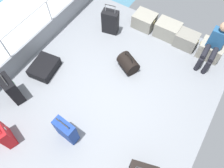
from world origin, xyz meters
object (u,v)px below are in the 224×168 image
at_px(cargo_crate_1, 167,30).
at_px(passenger_seated, 214,44).
at_px(suitcase_3, 110,22).
at_px(suitcase_1, 11,89).
at_px(cargo_crate_3, 210,50).
at_px(suitcase_2, 44,67).
at_px(suitcase_0, 3,134).
at_px(cargo_crate_0, 144,20).
at_px(duffel_bag, 128,63).
at_px(cargo_crate_2, 186,40).
at_px(suitcase_4, 66,130).

relative_size(cargo_crate_1, passenger_seated, 0.57).
bearing_deg(suitcase_3, suitcase_1, -103.86).
relative_size(cargo_crate_3, suitcase_3, 0.67).
relative_size(passenger_seated, suitcase_2, 1.51).
bearing_deg(suitcase_0, cargo_crate_0, 79.37).
bearing_deg(cargo_crate_0, duffel_bag, -76.71).
xyz_separation_m(suitcase_0, duffel_bag, (1.13, 2.75, -0.11)).
distance_m(cargo_crate_3, passenger_seated, 0.43).
distance_m(cargo_crate_1, duffel_bag, 1.49).
bearing_deg(duffel_bag, suitcase_2, -145.85).
bearing_deg(suitcase_3, cargo_crate_3, 13.38).
relative_size(cargo_crate_3, duffel_bag, 0.98).
height_order(cargo_crate_1, cargo_crate_2, cargo_crate_1).
xyz_separation_m(cargo_crate_0, duffel_bag, (0.34, -1.44, -0.01)).
distance_m(cargo_crate_0, passenger_seated, 1.89).
relative_size(cargo_crate_3, suitcase_4, 0.77).
bearing_deg(suitcase_4, suitcase_1, 176.82).
bearing_deg(suitcase_4, suitcase_3, 106.29).
distance_m(cargo_crate_3, suitcase_2, 4.00).
bearing_deg(cargo_crate_1, suitcase_2, -127.37).
xyz_separation_m(cargo_crate_1, cargo_crate_3, (1.17, -0.06, -0.00)).
bearing_deg(suitcase_1, duffel_bag, 49.56).
height_order(cargo_crate_2, duffel_bag, duffel_bag).
relative_size(cargo_crate_0, suitcase_1, 0.77).
height_order(cargo_crate_0, cargo_crate_3, cargo_crate_3).
distance_m(suitcase_0, duffel_bag, 2.98).
relative_size(cargo_crate_1, suitcase_3, 0.75).
xyz_separation_m(cargo_crate_1, duffel_bag, (-0.32, -1.45, -0.02)).
xyz_separation_m(cargo_crate_1, cargo_crate_2, (0.55, -0.06, -0.01)).
bearing_deg(cargo_crate_3, suitcase_3, -166.62).
xyz_separation_m(passenger_seated, suitcase_4, (-1.66, -3.27, -0.28)).
distance_m(cargo_crate_1, suitcase_4, 3.56).
xyz_separation_m(suitcase_1, suitcase_3, (0.69, 2.78, -0.01)).
distance_m(cargo_crate_2, suitcase_3, 1.97).
height_order(cargo_crate_2, suitcase_3, suitcase_3).
xyz_separation_m(cargo_crate_0, suitcase_0, (-0.79, -4.20, 0.10)).
bearing_deg(cargo_crate_2, suitcase_3, -162.27).
distance_m(cargo_crate_3, duffel_bag, 2.04).
bearing_deg(cargo_crate_3, cargo_crate_2, 179.42).
xyz_separation_m(cargo_crate_0, passenger_seated, (1.83, -0.24, 0.40)).
relative_size(suitcase_1, suitcase_2, 1.04).
bearing_deg(suitcase_3, suitcase_0, -92.02).
distance_m(suitcase_0, suitcase_2, 1.73).
height_order(cargo_crate_1, suitcase_1, suitcase_1).
bearing_deg(cargo_crate_0, suitcase_0, -100.63).
xyz_separation_m(passenger_seated, suitcase_3, (-2.49, -0.41, -0.26)).
bearing_deg(cargo_crate_1, cargo_crate_2, -5.95).
bearing_deg(cargo_crate_3, suitcase_1, -133.31).
bearing_deg(suitcase_1, suitcase_0, -53.96).
xyz_separation_m(suitcase_2, suitcase_4, (1.47, -0.96, 0.20)).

